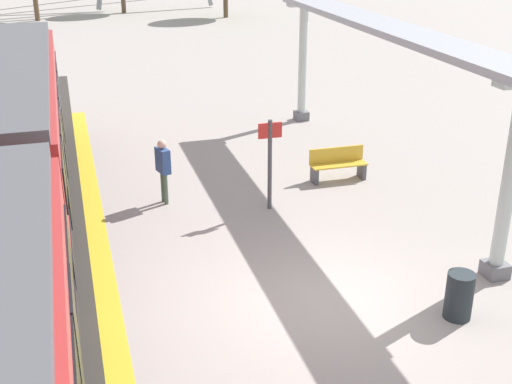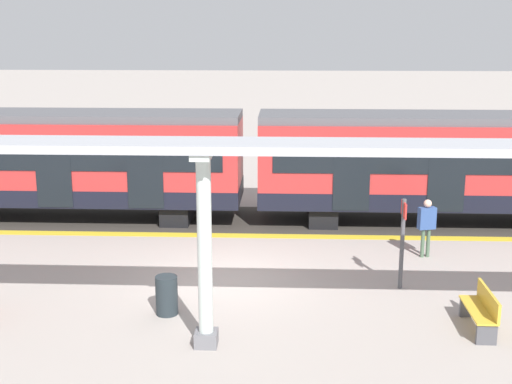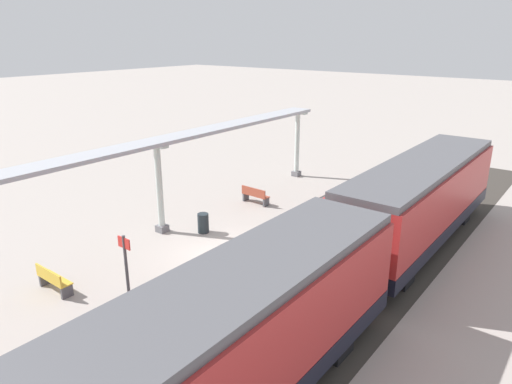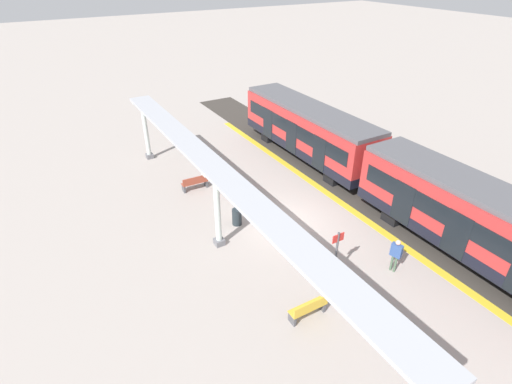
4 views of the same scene
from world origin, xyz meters
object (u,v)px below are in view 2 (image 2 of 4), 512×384
train_far_carriage (437,166)px  trash_bin (167,295)px  canopy_pillar_second (205,250)px  bench_mid_platform (482,310)px  train_near_carriage (67,163)px  passenger_waiting_near_edge (427,221)px  platform_info_sign (403,235)px

train_far_carriage → trash_bin: bearing=-43.9°
canopy_pillar_second → trash_bin: (-1.48, -1.03, -1.54)m
train_far_carriage → bench_mid_platform: (8.15, -0.75, -1.38)m
trash_bin → train_near_carriage: bearing=-149.3°
train_near_carriage → bench_mid_platform: (8.15, 11.14, -1.38)m
canopy_pillar_second → bench_mid_platform: size_ratio=2.59×
canopy_pillar_second → passenger_waiting_near_edge: 7.78m
bench_mid_platform → platform_info_sign: size_ratio=0.68×
trash_bin → canopy_pillar_second: bearing=34.9°
trash_bin → passenger_waiting_near_edge: bearing=122.9°
platform_info_sign → train_near_carriage: bearing=-120.8°
train_far_carriage → platform_info_sign: size_ratio=5.14×
bench_mid_platform → passenger_waiting_near_edge: 4.66m
bench_mid_platform → trash_bin: bearing=-94.5°
train_near_carriage → platform_info_sign: size_ratio=5.14×
platform_info_sign → train_far_carriage: bearing=160.9°
canopy_pillar_second → trash_bin: canopy_pillar_second is taller
train_far_carriage → trash_bin: (7.64, -7.34, -1.40)m
train_near_carriage → passenger_waiting_near_edge: (3.53, 10.90, -0.82)m
train_far_carriage → bench_mid_platform: train_far_carriage is taller
bench_mid_platform → trash_bin: size_ratio=1.74×
canopy_pillar_second → trash_bin: size_ratio=4.52×
platform_info_sign → passenger_waiting_near_edge: bearing=156.0°
train_near_carriage → passenger_waiting_near_edge: 11.49m
platform_info_sign → passenger_waiting_near_edge: platform_info_sign is taller
bench_mid_platform → train_far_carriage: bearing=174.8°
trash_bin → passenger_waiting_near_edge: size_ratio=0.54×
train_far_carriage → platform_info_sign: (5.87, -2.03, -0.50)m
canopy_pillar_second → passenger_waiting_near_edge: size_ratio=2.42×
canopy_pillar_second → passenger_waiting_near_edge: canopy_pillar_second is taller
train_far_carriage → platform_info_sign: train_far_carriage is taller
train_far_carriage → canopy_pillar_second: size_ratio=2.91×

